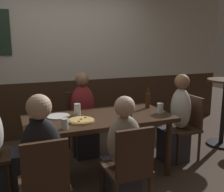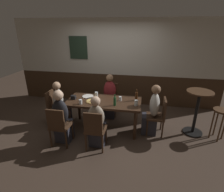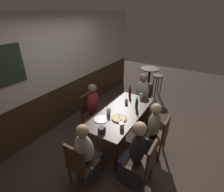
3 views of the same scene
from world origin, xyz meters
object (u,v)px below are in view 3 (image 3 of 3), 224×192
tumbler_water (109,112)px  beer_glass_tall (141,96)px  chair_left_near (144,162)px  side_bar_table (149,82)px  chair_head_east (143,97)px  bar_stool (158,80)px  beer_bottle_green (137,104)px  tumbler_short (126,101)px  chair_mid_near (159,135)px  dining_table (121,115)px  plate_white_large (101,119)px  person_head_east (141,99)px  person_left_near (134,157)px  chair_head_west (80,163)px  person_mid_far (95,112)px  chair_mid_far (90,110)px  pizza (119,118)px  pint_glass_amber (122,126)px  condiment_caddy (102,130)px  person_head_west (87,157)px  person_mid_near (150,133)px  beer_bottle_brown (130,92)px

tumbler_water → beer_glass_tall: bearing=-16.1°
chair_left_near → side_bar_table: bearing=19.2°
side_bar_table → chair_head_east: bearing=-168.2°
tumbler_water → bar_stool: 2.80m
beer_bottle_green → side_bar_table: size_ratio=0.24×
tumbler_short → beer_bottle_green: (-0.08, -0.28, 0.06)m
chair_head_east → side_bar_table: size_ratio=0.84×
chair_mid_near → dining_table: bearing=90.0°
dining_table → plate_white_large: bearing=158.1°
person_head_east → person_left_near: 1.99m
beer_glass_tall → tumbler_water: 1.02m
chair_head_west → person_mid_far: (1.28, 0.67, 0.00)m
chair_mid_far → person_head_east: size_ratio=0.74×
dining_table → chair_head_east: chair_head_east is taller
chair_mid_far → chair_mid_near: (-0.00, -1.65, 0.00)m
chair_mid_near → pizza: 0.81m
tumbler_water → plate_white_large: 0.23m
beer_glass_tall → chair_left_near: bearing=-155.3°
plate_white_large → chair_mid_near: bearing=-66.0°
tumbler_short → beer_bottle_green: beer_bottle_green is taller
chair_head_west → beer_bottle_green: 1.62m
beer_glass_tall → tumbler_water: (-0.98, 0.28, 0.01)m
person_mid_far → pint_glass_amber: (-0.47, -0.95, 0.28)m
tumbler_water → condiment_caddy: tumbler_water is taller
person_head_west → pizza: size_ratio=3.79×
chair_head_east → pint_glass_amber: (-1.75, -0.28, 0.29)m
chair_head_west → chair_head_east: (2.56, 0.00, 0.00)m
person_head_west → condiment_caddy: 0.49m
person_head_west → beer_glass_tall: (1.87, -0.13, 0.32)m
person_mid_near → chair_head_east: bearing=27.4°
person_left_near → beer_bottle_brown: person_left_near is taller
chair_mid_near → person_head_west: size_ratio=0.78×
chair_head_west → chair_mid_far: bearing=32.9°
beer_bottle_green → beer_bottle_brown: beer_bottle_brown is taller
person_mid_near → beer_bottle_brown: person_mid_near is taller
chair_mid_near → side_bar_table: side_bar_table is taller
dining_table → beer_bottle_brown: bearing=12.2°
dining_table → pizza: size_ratio=5.78×
person_head_west → pint_glass_amber: bearing=-23.6°
pint_glass_amber → beer_bottle_brown: 1.29m
person_head_east → tumbler_short: 0.80m
chair_mid_far → chair_head_east: size_ratio=1.00×
person_mid_far → person_head_east: 1.30m
beer_bottle_brown → person_mid_near: bearing=-132.1°
chair_head_west → chair_head_east: 2.56m
chair_head_west → side_bar_table: 3.40m
chair_head_west → pint_glass_amber: (0.81, -0.28, 0.29)m
chair_left_near → condiment_caddy: chair_left_near is taller
person_mid_near → pint_glass_amber: (-0.47, 0.38, 0.31)m
chair_head_west → chair_left_near: same height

